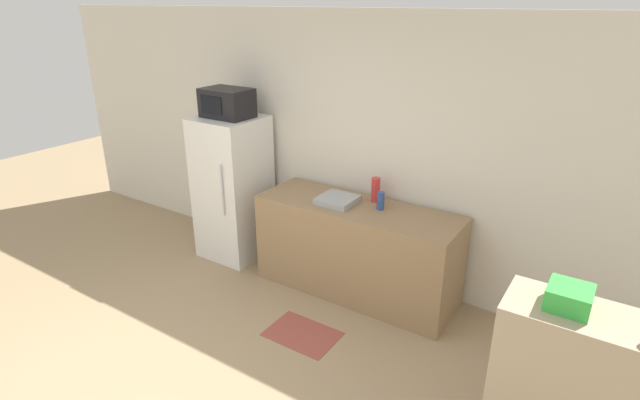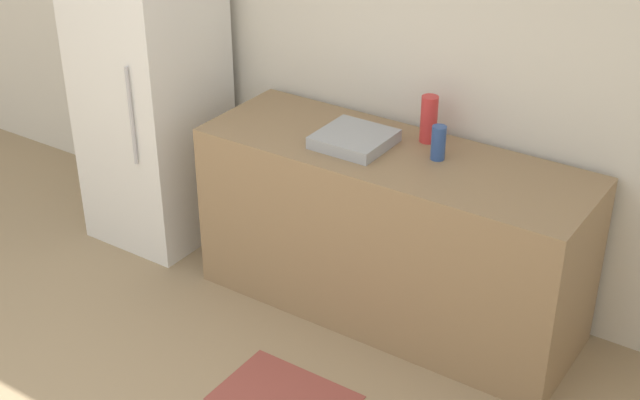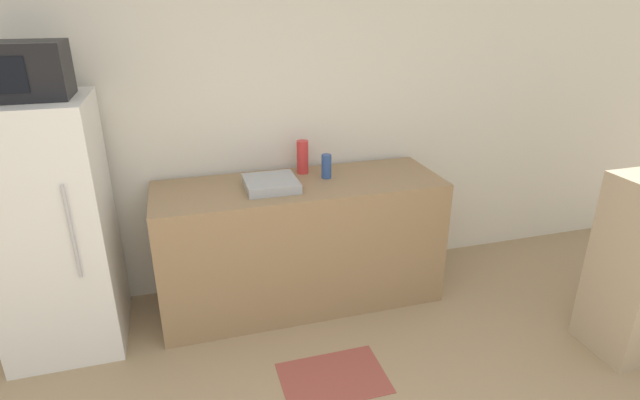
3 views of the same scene
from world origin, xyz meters
name	(u,v)px [view 1 (image 1 of 3)]	position (x,y,z in m)	size (l,w,h in m)	color
wall_back	(343,147)	(0.00, 2.69, 1.30)	(8.00, 0.06, 2.60)	silver
refrigerator	(233,188)	(-1.12, 2.26, 0.77)	(0.64, 0.67, 1.55)	white
microwave	(227,103)	(-1.12, 2.26, 1.69)	(0.50, 0.35, 0.29)	black
counter	(357,249)	(0.41, 2.29, 0.45)	(1.93, 0.65, 0.90)	#937551
sink_basin	(338,200)	(0.21, 2.26, 0.93)	(0.34, 0.33, 0.06)	#9EA3A8
bottle_tall	(376,190)	(0.48, 2.50, 1.01)	(0.08, 0.08, 0.23)	red
bottle_short	(381,201)	(0.61, 2.35, 0.98)	(0.07, 0.07, 0.16)	#2D4C8C
shelf_cabinet	(571,398)	(2.42, 1.19, 0.56)	(0.87, 0.42, 1.12)	tan
basket	(569,298)	(2.30, 1.19, 1.19)	(0.22, 0.23, 0.13)	green
kitchen_rug	(302,334)	(0.37, 1.43, 0.00)	(0.60, 0.42, 0.01)	#99473D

